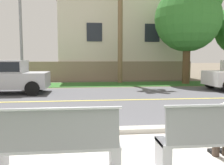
{
  "coord_description": "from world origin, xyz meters",
  "views": [
    {
      "loc": [
        -0.76,
        -2.83,
        1.63
      ],
      "look_at": [
        -0.06,
        3.51,
        1.0
      ],
      "focal_mm": 39.16,
      "sensor_mm": 36.0,
      "label": 1
    }
  ],
  "objects_px": {
    "bench_right": "(217,140)",
    "shade_tree_far_left": "(190,14)",
    "bench_left": "(58,146)",
    "streetlamp": "(21,19)",
    "car_silver_far": "(0,75)"
  },
  "relations": [
    {
      "from": "bench_right",
      "to": "shade_tree_far_left",
      "type": "bearing_deg",
      "value": 68.27
    },
    {
      "from": "shade_tree_far_left",
      "to": "car_silver_far",
      "type": "bearing_deg",
      "value": -162.88
    },
    {
      "from": "bench_right",
      "to": "car_silver_far",
      "type": "distance_m",
      "value": 10.27
    },
    {
      "from": "bench_left",
      "to": "shade_tree_far_left",
      "type": "bearing_deg",
      "value": 59.27
    },
    {
      "from": "bench_left",
      "to": "shade_tree_far_left",
      "type": "distance_m",
      "value": 14.15
    },
    {
      "from": "bench_right",
      "to": "car_silver_far",
      "type": "xyz_separation_m",
      "value": [
        -5.81,
        8.46,
        0.4
      ]
    },
    {
      "from": "shade_tree_far_left",
      "to": "bench_right",
      "type": "bearing_deg",
      "value": -111.73
    },
    {
      "from": "car_silver_far",
      "to": "shade_tree_far_left",
      "type": "bearing_deg",
      "value": 17.12
    },
    {
      "from": "bench_right",
      "to": "car_silver_far",
      "type": "height_order",
      "value": "car_silver_far"
    },
    {
      "from": "bench_left",
      "to": "bench_right",
      "type": "relative_size",
      "value": 1.0
    },
    {
      "from": "bench_left",
      "to": "streetlamp",
      "type": "xyz_separation_m",
      "value": [
        -3.27,
        11.65,
        3.44
      ]
    },
    {
      "from": "bench_left",
      "to": "shade_tree_far_left",
      "type": "xyz_separation_m",
      "value": [
        6.95,
        11.68,
        3.95
      ]
    },
    {
      "from": "bench_right",
      "to": "streetlamp",
      "type": "distance_m",
      "value": 13.36
    },
    {
      "from": "bench_right",
      "to": "shade_tree_far_left",
      "type": "xyz_separation_m",
      "value": [
        4.66,
        11.68,
        3.95
      ]
    },
    {
      "from": "streetlamp",
      "to": "shade_tree_far_left",
      "type": "xyz_separation_m",
      "value": [
        10.21,
        0.03,
        0.51
      ]
    }
  ]
}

